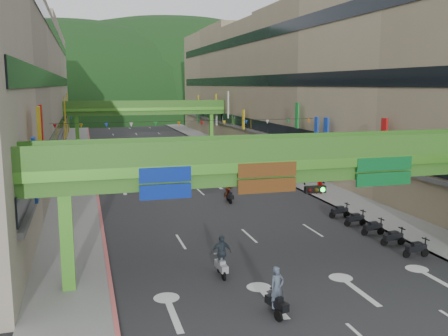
% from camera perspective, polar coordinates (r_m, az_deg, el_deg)
% --- Properties ---
extents(ground, '(320.00, 320.00, 0.00)m').
position_cam_1_polar(ground, '(22.35, 13.19, -16.41)').
color(ground, black).
rests_on(ground, ground).
extents(road_slab, '(18.00, 140.00, 0.02)m').
position_cam_1_polar(road_slab, '(68.90, -7.25, 1.37)').
color(road_slab, '#28282B').
rests_on(road_slab, ground).
extents(sidewalk_left, '(4.00, 140.00, 0.15)m').
position_cam_1_polar(sidewalk_left, '(68.17, -16.43, 1.02)').
color(sidewalk_left, gray).
rests_on(sidewalk_left, ground).
extents(sidewalk_right, '(4.00, 140.00, 0.15)m').
position_cam_1_polar(sidewalk_right, '(71.33, 1.52, 1.77)').
color(sidewalk_right, gray).
rests_on(sidewalk_right, ground).
extents(curb_left, '(0.20, 140.00, 0.18)m').
position_cam_1_polar(curb_left, '(68.16, -14.84, 1.11)').
color(curb_left, '#CC5959').
rests_on(curb_left, ground).
extents(curb_right, '(0.20, 140.00, 0.18)m').
position_cam_1_polar(curb_right, '(70.79, 0.05, 1.73)').
color(curb_right, gray).
rests_on(curb_right, ground).
extents(building_row_left, '(12.80, 95.00, 19.00)m').
position_cam_1_polar(building_row_left, '(68.07, -23.57, 8.55)').
color(building_row_left, '#9E937F').
rests_on(building_row_left, ground).
extents(building_row_right, '(12.80, 95.00, 19.00)m').
position_cam_1_polar(building_row_right, '(73.43, 7.55, 9.26)').
color(building_row_right, gray).
rests_on(building_row_right, ground).
extents(overpass_near, '(28.00, 12.27, 7.10)m').
position_cam_1_polar(overpass_near, '(25.74, 9.68, -0.63)').
color(overpass_near, '#4C9E2D').
rests_on(overpass_near, ground).
extents(overpass_far, '(28.00, 2.20, 7.10)m').
position_cam_1_polar(overpass_far, '(83.19, -8.89, 6.45)').
color(overpass_far, '#4C9E2D').
rests_on(overpass_far, ground).
extents(hill_left, '(168.00, 140.00, 112.00)m').
position_cam_1_polar(hill_left, '(177.81, -17.45, 5.95)').
color(hill_left, '#1C4419').
rests_on(hill_left, ground).
extents(hill_right, '(208.00, 176.00, 128.00)m').
position_cam_1_polar(hill_right, '(200.79, -5.74, 6.70)').
color(hill_right, '#1C4419').
rests_on(hill_right, ground).
extents(bunting_string, '(26.00, 0.36, 0.47)m').
position_cam_1_polar(bunting_string, '(48.67, -3.86, 5.11)').
color(bunting_string, black).
rests_on(bunting_string, ground).
extents(scooter_rider_near, '(0.79, 1.57, 2.16)m').
position_cam_1_polar(scooter_rider_near, '(21.75, 6.07, -13.98)').
color(scooter_rider_near, black).
rests_on(scooter_rider_near, ground).
extents(scooter_rider_mid, '(0.88, 1.60, 2.04)m').
position_cam_1_polar(scooter_rider_mid, '(41.32, 0.60, -2.54)').
color(scooter_rider_mid, black).
rests_on(scooter_rider_mid, ground).
extents(scooter_rider_left, '(1.10, 1.60, 2.19)m').
position_cam_1_polar(scooter_rider_left, '(25.67, -0.31, -9.98)').
color(scooter_rider_left, gray).
rests_on(scooter_rider_left, ground).
extents(scooter_rider_far, '(0.80, 1.60, 1.90)m').
position_cam_1_polar(scooter_rider_far, '(51.44, -7.07, -0.33)').
color(scooter_rider_far, maroon).
rests_on(scooter_rider_far, ground).
extents(parked_scooter_row, '(1.60, 9.41, 1.08)m').
position_cam_1_polar(parked_scooter_row, '(34.01, 16.66, -6.51)').
color(parked_scooter_row, black).
rests_on(parked_scooter_row, ground).
extents(car_silver, '(1.98, 4.73, 1.52)m').
position_cam_1_polar(car_silver, '(67.34, -12.06, 1.69)').
color(car_silver, '#AFADB4').
rests_on(car_silver, ground).
extents(car_yellow, '(2.19, 4.56, 1.50)m').
position_cam_1_polar(car_yellow, '(78.54, -8.66, 2.87)').
color(car_yellow, '#BF9C05').
rests_on(car_yellow, ground).
extents(pedestrian_red, '(0.83, 0.71, 1.50)m').
position_cam_1_polar(pedestrian_red, '(44.65, 10.95, -2.20)').
color(pedestrian_red, '#BD0506').
rests_on(pedestrian_red, ground).
extents(pedestrian_dark, '(1.13, 0.57, 1.85)m').
position_cam_1_polar(pedestrian_dark, '(49.55, 11.15, -0.85)').
color(pedestrian_dark, black).
rests_on(pedestrian_dark, ground).
extents(pedestrian_blue, '(0.81, 0.57, 1.64)m').
position_cam_1_polar(pedestrian_blue, '(51.45, 7.52, -0.48)').
color(pedestrian_blue, '#2F3953').
rests_on(pedestrian_blue, ground).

